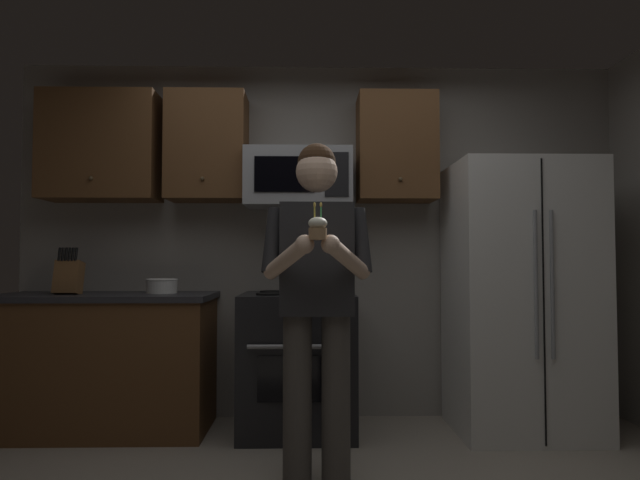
% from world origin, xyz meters
% --- Properties ---
extents(wall_back, '(4.40, 0.10, 2.60)m').
position_xyz_m(wall_back, '(0.00, 1.75, 1.30)').
color(wall_back, gray).
rests_on(wall_back, ground).
extents(oven_range, '(0.76, 0.70, 0.93)m').
position_xyz_m(oven_range, '(-0.15, 1.36, 0.46)').
color(oven_range, black).
rests_on(oven_range, ground).
extents(microwave, '(0.74, 0.41, 0.40)m').
position_xyz_m(microwave, '(-0.15, 1.48, 1.72)').
color(microwave, '#9EA0A5').
extents(refrigerator, '(0.90, 0.75, 1.80)m').
position_xyz_m(refrigerator, '(1.35, 1.32, 0.90)').
color(refrigerator, white).
rests_on(refrigerator, ground).
extents(cabinet_row_upper, '(2.78, 0.36, 0.76)m').
position_xyz_m(cabinet_row_upper, '(-0.72, 1.53, 1.95)').
color(cabinet_row_upper, brown).
extents(counter_left, '(1.44, 0.66, 0.92)m').
position_xyz_m(counter_left, '(-1.45, 1.38, 0.46)').
color(counter_left, brown).
rests_on(counter_left, ground).
extents(knife_block, '(0.16, 0.15, 0.32)m').
position_xyz_m(knife_block, '(-1.68, 1.33, 1.04)').
color(knife_block, brown).
rests_on(knife_block, counter_left).
extents(bowl_large_white, '(0.21, 0.21, 0.10)m').
position_xyz_m(bowl_large_white, '(-1.09, 1.43, 0.97)').
color(bowl_large_white, white).
rests_on(bowl_large_white, counter_left).
extents(person, '(0.60, 0.48, 1.76)m').
position_xyz_m(person, '(-0.03, 0.51, 1.00)').
color(person, '#4C4742').
rests_on(person, ground).
extents(cupcake, '(0.09, 0.09, 0.17)m').
position_xyz_m(cupcake, '(-0.03, 0.19, 1.29)').
color(cupcake, '#A87F56').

